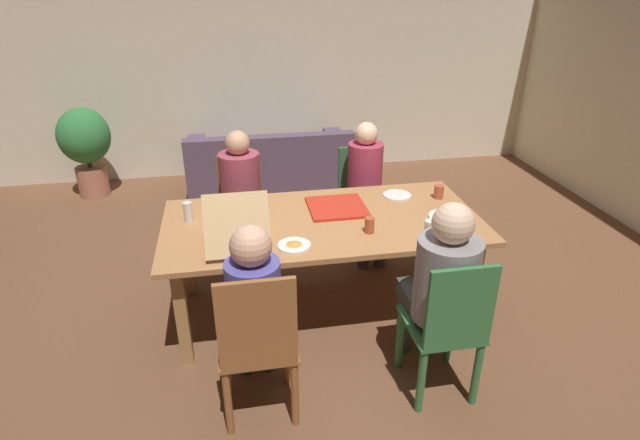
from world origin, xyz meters
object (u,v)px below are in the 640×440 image
person_1 (241,187)px  drinking_glass_1 (439,192)px  person_3 (254,302)px  person_0 (367,182)px  chair_1 (241,200)px  drinking_glass_0 (188,212)px  pizza_box_1 (237,228)px  chair_3 (258,344)px  drinking_glass_2 (370,225)px  dining_table (323,230)px  plate_1 (294,245)px  person_2 (441,280)px  plate_0 (446,216)px  pizza_box_0 (337,207)px  plate_2 (397,195)px  drinking_glass_3 (430,230)px  chair_2 (447,328)px  chair_0 (361,195)px  couch (269,168)px  potted_plant (85,143)px

person_1 → drinking_glass_1: (1.47, -0.67, 0.12)m
person_3 → person_0: bearing=56.5°
chair_1 → person_3: 1.85m
chair_1 → drinking_glass_0: size_ratio=6.24×
person_1 → pizza_box_1: (-0.06, -0.99, 0.12)m
chair_3 → drinking_glass_2: 1.12m
dining_table → pizza_box_1: bearing=-169.2°
person_3 → plate_1: size_ratio=5.59×
chair_1 → person_3: bearing=-90.0°
person_0 → person_2: person_2 is taller
dining_table → plate_0: size_ratio=8.89×
chair_3 → pizza_box_0: 1.34m
person_2 → pizza_box_0: (-0.39, 1.00, 0.04)m
person_1 → pizza_box_1: size_ratio=1.86×
plate_1 → drinking_glass_2: (0.51, 0.10, 0.04)m
plate_2 → drinking_glass_1: bearing=-17.9°
plate_0 → drinking_glass_3: drinking_glass_3 is taller
chair_1 → person_2: (1.06, -1.86, 0.22)m
chair_1 → person_3: size_ratio=0.74×
drinking_glass_0 → plate_0: bearing=-8.5°
person_0 → chair_2: 1.78m
dining_table → chair_0: chair_0 is taller
pizza_box_0 → dining_table: bearing=-129.5°
chair_1 → drinking_glass_1: 1.70m
chair_2 → plate_0: 0.96m
plate_1 → couch: bearing=88.3°
pizza_box_0 → chair_1: bearing=127.9°
person_0 → pizza_box_1: 1.44m
pizza_box_1 → potted_plant: 3.15m
drinking_glass_2 → potted_plant: (-2.41, 2.86, -0.19)m
drinking_glass_1 → drinking_glass_3: bearing=-117.0°
person_0 → plate_0: size_ratio=4.79×
dining_table → drinking_glass_1: (0.93, 0.21, 0.13)m
dining_table → plate_2: size_ratio=10.19×
person_3 → plate_2: (1.17, 1.12, 0.06)m
chair_2 → pizza_box_1: size_ratio=1.55×
person_2 → dining_table: bearing=122.4°
chair_0 → potted_plant: 3.16m
person_0 → plate_0: (0.33, -0.91, 0.07)m
person_2 → couch: size_ratio=0.67×
drinking_glass_2 → chair_2: bearing=-70.4°
dining_table → person_2: size_ratio=1.80×
plate_1 → pizza_box_0: bearing=52.9°
pizza_box_0 → plate_2: 0.52m
drinking_glass_1 → pizza_box_1: bearing=-167.9°
plate_2 → drinking_glass_3: bearing=-91.2°
person_1 → person_2: person_2 is taller
chair_1 → drinking_glass_3: size_ratio=6.92×
chair_2 → drinking_glass_0: size_ratio=6.85×
pizza_box_1 → plate_1: (0.34, -0.23, -0.04)m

